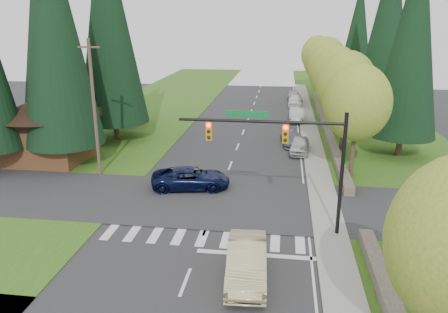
% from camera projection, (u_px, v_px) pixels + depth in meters
% --- Properties ---
extents(ground, '(120.00, 120.00, 0.00)m').
position_uv_depth(ground, '(190.00, 270.00, 20.46)').
color(ground, '#28282B').
rests_on(ground, ground).
extents(grass_east, '(14.00, 110.00, 0.06)m').
position_uv_depth(grass_east, '(386.00, 155.00, 37.67)').
color(grass_east, '#355416').
rests_on(grass_east, ground).
extents(grass_west, '(14.00, 110.00, 0.06)m').
position_uv_depth(grass_west, '(99.00, 144.00, 41.04)').
color(grass_west, '#355416').
rests_on(grass_west, ground).
extents(cross_street, '(120.00, 8.00, 0.10)m').
position_uv_depth(cross_street, '(216.00, 202.00, 28.02)').
color(cross_street, '#28282B').
rests_on(cross_street, ground).
extents(sidewalk_east, '(1.80, 80.00, 0.13)m').
position_uv_depth(sidewalk_east, '(313.00, 146.00, 40.34)').
color(sidewalk_east, gray).
rests_on(sidewalk_east, ground).
extents(curb_east, '(0.20, 80.00, 0.13)m').
position_uv_depth(curb_east, '(303.00, 145.00, 40.45)').
color(curb_east, gray).
rests_on(curb_east, ground).
extents(stone_wall_north, '(0.70, 40.00, 0.70)m').
position_uv_depth(stone_wall_north, '(325.00, 124.00, 47.60)').
color(stone_wall_north, '#4C4438').
rests_on(stone_wall_north, ground).
extents(traffic_signal, '(8.70, 0.37, 6.80)m').
position_uv_depth(traffic_signal, '(288.00, 145.00, 22.65)').
color(traffic_signal, black).
rests_on(traffic_signal, ground).
extents(brown_building, '(8.40, 8.40, 5.40)m').
position_uv_depth(brown_building, '(48.00, 123.00, 35.64)').
color(brown_building, '#4C2D19').
rests_on(brown_building, ground).
extents(utility_pole, '(1.60, 0.24, 10.00)m').
position_uv_depth(utility_pole, '(94.00, 108.00, 31.49)').
color(utility_pole, '#473828').
rests_on(utility_pole, ground).
extents(decid_tree_0, '(4.80, 4.80, 8.37)m').
position_uv_depth(decid_tree_0, '(357.00, 103.00, 30.82)').
color(decid_tree_0, '#38281C').
rests_on(decid_tree_0, ground).
extents(decid_tree_1, '(5.20, 5.20, 8.80)m').
position_uv_depth(decid_tree_1, '(346.00, 86.00, 37.37)').
color(decid_tree_1, '#38281C').
rests_on(decid_tree_1, ground).
extents(decid_tree_2, '(5.00, 5.00, 8.82)m').
position_uv_depth(decid_tree_2, '(335.00, 75.00, 43.97)').
color(decid_tree_2, '#38281C').
rests_on(decid_tree_2, ground).
extents(decid_tree_3, '(5.00, 5.00, 8.55)m').
position_uv_depth(decid_tree_3, '(330.00, 70.00, 50.65)').
color(decid_tree_3, '#38281C').
rests_on(decid_tree_3, ground).
extents(decid_tree_4, '(5.40, 5.40, 9.18)m').
position_uv_depth(decid_tree_4, '(326.00, 61.00, 57.13)').
color(decid_tree_4, '#38281C').
rests_on(decid_tree_4, ground).
extents(decid_tree_5, '(4.80, 4.80, 8.30)m').
position_uv_depth(decid_tree_5, '(320.00, 60.00, 63.93)').
color(decid_tree_5, '#38281C').
rests_on(decid_tree_5, ground).
extents(decid_tree_6, '(5.20, 5.20, 8.86)m').
position_uv_depth(decid_tree_6, '(318.00, 54.00, 70.44)').
color(decid_tree_6, '#38281C').
rests_on(decid_tree_6, ground).
extents(conifer_w_a, '(6.12, 6.12, 19.80)m').
position_uv_depth(conifer_w_a, '(54.00, 26.00, 32.14)').
color(conifer_w_a, '#38281C').
rests_on(conifer_w_a, ground).
extents(conifer_w_b, '(5.44, 5.44, 17.80)m').
position_uv_depth(conifer_w_b, '(45.00, 37.00, 36.61)').
color(conifer_w_b, '#38281C').
rests_on(conifer_w_b, ground).
extents(conifer_w_c, '(6.46, 6.46, 20.80)m').
position_uv_depth(conifer_w_c, '(108.00, 19.00, 39.42)').
color(conifer_w_c, '#38281C').
rests_on(conifer_w_c, ground).
extents(conifer_w_e, '(5.78, 5.78, 18.80)m').
position_uv_depth(conifer_w_e, '(113.00, 29.00, 45.65)').
color(conifer_w_e, '#38281C').
rests_on(conifer_w_e, ground).
extents(conifer_e_a, '(5.44, 5.44, 17.80)m').
position_uv_depth(conifer_e_a, '(413.00, 38.00, 34.61)').
color(conifer_e_a, '#38281C').
rests_on(conifer_e_a, ground).
extents(conifer_e_b, '(6.12, 6.12, 19.80)m').
position_uv_depth(conifer_e_b, '(388.00, 24.00, 47.42)').
color(conifer_e_b, '#38281C').
rests_on(conifer_e_b, ground).
extents(conifer_e_c, '(5.10, 5.10, 16.80)m').
position_uv_depth(conifer_e_c, '(358.00, 34.00, 61.23)').
color(conifer_e_c, '#38281C').
rests_on(conifer_e_c, ground).
extents(sedan_champagne, '(2.07, 5.11, 1.65)m').
position_uv_depth(sedan_champagne, '(247.00, 262.00, 19.61)').
color(sedan_champagne, beige).
rests_on(sedan_champagne, ground).
extents(suv_navy, '(5.72, 3.38, 1.49)m').
position_uv_depth(suv_navy, '(191.00, 178.00, 30.13)').
color(suv_navy, '#0B1237').
rests_on(suv_navy, ground).
extents(parked_car_a, '(1.95, 4.25, 1.41)m').
position_uv_depth(parked_car_a, '(300.00, 145.00, 38.22)').
color(parked_car_a, silver).
rests_on(parked_car_a, ground).
extents(parked_car_b, '(2.28, 4.64, 1.30)m').
position_uv_depth(parked_car_b, '(292.00, 138.00, 40.79)').
color(parked_car_b, slate).
rests_on(parked_car_b, ground).
extents(parked_car_c, '(1.72, 4.66, 1.52)m').
position_uv_depth(parked_car_c, '(297.00, 115.00, 50.24)').
color(parked_car_c, silver).
rests_on(parked_car_c, ground).
extents(parked_car_d, '(1.93, 4.59, 1.55)m').
position_uv_depth(parked_car_d, '(295.00, 101.00, 58.81)').
color(parked_car_d, white).
rests_on(parked_car_d, ground).
extents(parked_car_e, '(2.28, 4.74, 1.33)m').
position_uv_depth(parked_car_e, '(295.00, 97.00, 62.41)').
color(parked_car_e, '#A9A8AD').
rests_on(parked_car_e, ground).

